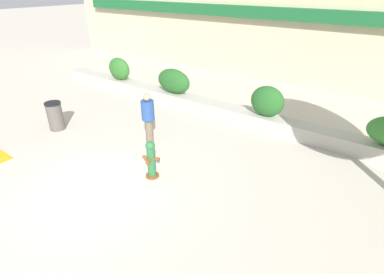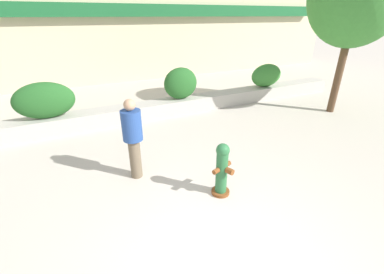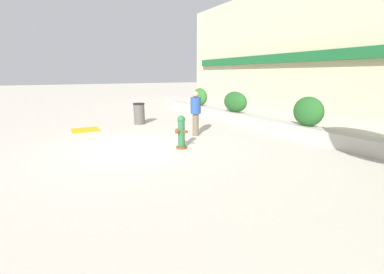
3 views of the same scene
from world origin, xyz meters
TOP-DOWN VIEW (x-y plane):
  - ground_plane at (0.00, 0.00)m, footprint 120.00×120.00m
  - building_facade at (0.00, 11.98)m, footprint 30.00×1.36m
  - planter_wall_low at (0.00, 6.00)m, footprint 18.00×0.70m
  - hedge_bush_0 at (-5.49, 6.00)m, footprint 1.24×0.63m
  - hedge_bush_1 at (-2.16, 6.00)m, footprint 1.59×0.67m
  - hedge_bush_2 at (1.99, 6.00)m, footprint 1.19×0.70m
  - fire_hydrant at (0.77, 1.41)m, footprint 0.47×0.48m
  - pedestrian at (-0.54, 2.73)m, footprint 0.57×0.57m
  - tactile_warning_pad at (-3.83, -0.88)m, footprint 1.13×1.13m
  - trash_bin at (-4.00, 1.62)m, footprint 0.55×0.55m

SIDE VIEW (x-z plane):
  - ground_plane at x=0.00m, z-range 0.00..0.00m
  - tactile_warning_pad at x=-3.83m, z-range 0.00..0.01m
  - planter_wall_low at x=0.00m, z-range 0.00..0.50m
  - trash_bin at x=-4.00m, z-range 0.00..1.01m
  - fire_hydrant at x=0.77m, z-range 0.01..1.09m
  - pedestrian at x=-0.54m, z-range 0.12..1.85m
  - hedge_bush_1 at x=-2.16m, z-range 0.50..1.52m
  - hedge_bush_0 at x=-5.49m, z-range 0.50..1.54m
  - hedge_bush_2 at x=1.99m, z-range 0.50..1.57m
  - building_facade at x=0.00m, z-range -0.01..7.99m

